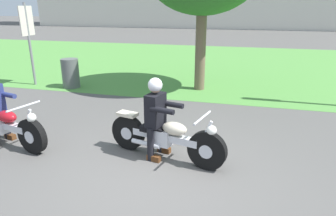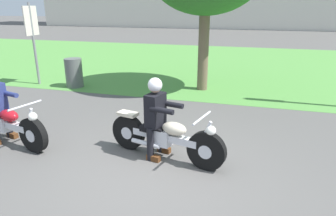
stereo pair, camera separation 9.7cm
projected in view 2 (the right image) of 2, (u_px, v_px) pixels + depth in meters
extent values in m
plane|color=#565451|center=(151.00, 174.00, 4.75)|extent=(120.00, 120.00, 0.00)
cube|color=#549342|center=(222.00, 63.00, 13.76)|extent=(60.00, 12.00, 0.01)
cylinder|color=black|center=(206.00, 151.00, 4.81)|extent=(0.66, 0.27, 0.65)
cylinder|color=silver|center=(206.00, 151.00, 4.81)|extent=(0.25, 0.19, 0.23)
cylinder|color=black|center=(129.00, 132.00, 5.52)|extent=(0.66, 0.27, 0.65)
cylinder|color=silver|center=(129.00, 132.00, 5.52)|extent=(0.25, 0.19, 0.23)
cube|color=silver|center=(165.00, 136.00, 5.14)|extent=(1.22, 0.42, 0.12)
cube|color=silver|center=(162.00, 137.00, 5.17)|extent=(0.37, 0.31, 0.28)
ellipsoid|color=beige|center=(174.00, 129.00, 4.99)|extent=(0.48, 0.34, 0.22)
cube|color=black|center=(154.00, 129.00, 5.21)|extent=(0.48, 0.34, 0.10)
cube|color=beige|center=(128.00, 114.00, 5.40)|extent=(0.40, 0.28, 0.06)
cylinder|color=silver|center=(204.00, 136.00, 4.75)|extent=(0.26, 0.11, 0.53)
cylinder|color=silver|center=(202.00, 118.00, 4.68)|extent=(0.19, 0.65, 0.04)
sphere|color=white|center=(211.00, 131.00, 4.66)|extent=(0.16, 0.16, 0.16)
cylinder|color=silver|center=(146.00, 143.00, 5.21)|extent=(0.55, 0.21, 0.08)
cylinder|color=black|center=(161.00, 137.00, 5.41)|extent=(0.12, 0.12, 0.57)
cube|color=#593319|center=(164.00, 150.00, 5.45)|extent=(0.26, 0.15, 0.10)
cylinder|color=black|center=(150.00, 144.00, 5.11)|extent=(0.12, 0.12, 0.57)
cube|color=#593319|center=(153.00, 158.00, 5.16)|extent=(0.26, 0.15, 0.10)
cube|color=black|center=(155.00, 110.00, 5.07)|extent=(0.30, 0.42, 0.56)
cylinder|color=black|center=(172.00, 105.00, 5.09)|extent=(0.43, 0.19, 0.09)
cylinder|color=black|center=(162.00, 110.00, 4.81)|extent=(0.43, 0.19, 0.09)
sphere|color=#D8A884|center=(155.00, 87.00, 4.95)|extent=(0.20, 0.20, 0.20)
sphere|color=silver|center=(155.00, 85.00, 4.94)|extent=(0.24, 0.24, 0.24)
cylinder|color=black|center=(33.00, 135.00, 5.40)|extent=(0.65, 0.27, 0.64)
cylinder|color=silver|center=(33.00, 135.00, 5.40)|extent=(0.25, 0.19, 0.23)
cube|color=silver|center=(5.00, 123.00, 5.74)|extent=(1.28, 0.44, 0.12)
cube|color=silver|center=(3.00, 123.00, 5.77)|extent=(0.37, 0.31, 0.28)
ellipsoid|color=#B2141E|center=(9.00, 115.00, 5.60)|extent=(0.48, 0.34, 0.22)
cylinder|color=silver|center=(29.00, 121.00, 5.34)|extent=(0.26, 0.11, 0.53)
cylinder|color=silver|center=(25.00, 105.00, 5.27)|extent=(0.19, 0.65, 0.04)
sphere|color=white|center=(33.00, 117.00, 5.25)|extent=(0.16, 0.16, 0.16)
cylinder|color=black|center=(9.00, 124.00, 6.01)|extent=(0.12, 0.12, 0.57)
cube|color=#593319|center=(12.00, 135.00, 6.06)|extent=(0.26, 0.15, 0.10)
cylinder|color=navy|center=(10.00, 94.00, 5.69)|extent=(0.43, 0.19, 0.09)
cylinder|color=brown|center=(203.00, 51.00, 9.16)|extent=(0.32, 0.32, 2.39)
cylinder|color=#595E5B|center=(74.00, 73.00, 9.70)|extent=(0.54, 0.54, 0.92)
cylinder|color=gray|center=(34.00, 45.00, 9.78)|extent=(0.08, 0.08, 2.60)
cube|color=silver|center=(31.00, 21.00, 9.54)|extent=(0.04, 0.60, 0.90)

